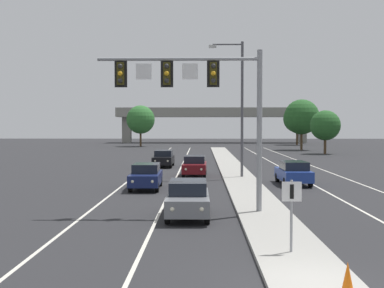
{
  "coord_description": "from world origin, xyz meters",
  "views": [
    {
      "loc": [
        -2.81,
        -12.39,
        4.04
      ],
      "look_at": [
        -3.2,
        9.17,
        3.2
      ],
      "focal_mm": 47.25,
      "sensor_mm": 36.0,
      "label": 1
    }
  ],
  "objects_px": {
    "tree_far_right_a": "(325,125)",
    "median_sign_post": "(292,205)",
    "street_lamp_median": "(239,101)",
    "car_receding_blue": "(293,172)",
    "car_oncoming_darkred": "(195,165)",
    "tree_far_right_b": "(297,119)",
    "traffic_cone_median_nose": "(348,278)",
    "car_oncoming_navy": "(146,176)",
    "overhead_signal_mast": "(202,92)",
    "tree_far_left_b": "(141,120)",
    "tree_far_right_c": "(302,117)",
    "car_oncoming_black": "(164,158)",
    "car_oncoming_grey": "(188,198)"
  },
  "relations": [
    {
      "from": "overhead_signal_mast",
      "to": "car_oncoming_black",
      "type": "distance_m",
      "value": 25.88
    },
    {
      "from": "car_oncoming_navy",
      "to": "street_lamp_median",
      "type": "bearing_deg",
      "value": 44.71
    },
    {
      "from": "overhead_signal_mast",
      "to": "median_sign_post",
      "type": "height_order",
      "value": "overhead_signal_mast"
    },
    {
      "from": "car_oncoming_black",
      "to": "tree_far_left_b",
      "type": "bearing_deg",
      "value": 99.62
    },
    {
      "from": "street_lamp_median",
      "to": "car_receding_blue",
      "type": "relative_size",
      "value": 2.22
    },
    {
      "from": "street_lamp_median",
      "to": "traffic_cone_median_nose",
      "type": "bearing_deg",
      "value": -88.77
    },
    {
      "from": "car_oncoming_darkred",
      "to": "overhead_signal_mast",
      "type": "bearing_deg",
      "value": -88.18
    },
    {
      "from": "tree_far_right_a",
      "to": "traffic_cone_median_nose",
      "type": "bearing_deg",
      "value": -103.24
    },
    {
      "from": "overhead_signal_mast",
      "to": "tree_far_right_a",
      "type": "bearing_deg",
      "value": 70.04
    },
    {
      "from": "car_oncoming_black",
      "to": "tree_far_right_a",
      "type": "bearing_deg",
      "value": 46.14
    },
    {
      "from": "car_receding_blue",
      "to": "tree_far_left_b",
      "type": "xyz_separation_m",
      "value": [
        -17.25,
        58.23,
        4.09
      ]
    },
    {
      "from": "tree_far_right_b",
      "to": "tree_far_left_b",
      "type": "relative_size",
      "value": 1.04
    },
    {
      "from": "tree_far_left_b",
      "to": "car_oncoming_navy",
      "type": "bearing_deg",
      "value": -82.83
    },
    {
      "from": "car_oncoming_navy",
      "to": "tree_far_right_c",
      "type": "distance_m",
      "value": 51.97
    },
    {
      "from": "traffic_cone_median_nose",
      "to": "tree_far_right_b",
      "type": "bearing_deg",
      "value": 80.02
    },
    {
      "from": "car_oncoming_darkred",
      "to": "car_oncoming_black",
      "type": "distance_m",
      "value": 8.91
    },
    {
      "from": "car_receding_blue",
      "to": "tree_far_right_c",
      "type": "height_order",
      "value": "tree_far_right_c"
    },
    {
      "from": "car_oncoming_navy",
      "to": "traffic_cone_median_nose",
      "type": "xyz_separation_m",
      "value": [
        6.82,
        -19.84,
        -0.31
      ]
    },
    {
      "from": "car_oncoming_darkred",
      "to": "car_receding_blue",
      "type": "relative_size",
      "value": 1.0
    },
    {
      "from": "car_oncoming_black",
      "to": "tree_far_right_b",
      "type": "bearing_deg",
      "value": 66.51
    },
    {
      "from": "car_receding_blue",
      "to": "tree_far_right_c",
      "type": "bearing_deg",
      "value": 78.16
    },
    {
      "from": "median_sign_post",
      "to": "car_oncoming_navy",
      "type": "distance_m",
      "value": 17.23
    },
    {
      "from": "car_oncoming_navy",
      "to": "tree_far_left_b",
      "type": "height_order",
      "value": "tree_far_left_b"
    },
    {
      "from": "overhead_signal_mast",
      "to": "tree_far_left_b",
      "type": "bearing_deg",
      "value": 99.08
    },
    {
      "from": "car_oncoming_navy",
      "to": "tree_far_right_b",
      "type": "bearing_deg",
      "value": 71.85
    },
    {
      "from": "tree_far_right_b",
      "to": "car_oncoming_black",
      "type": "bearing_deg",
      "value": -113.49
    },
    {
      "from": "car_receding_blue",
      "to": "tree_far_right_c",
      "type": "relative_size",
      "value": 0.57
    },
    {
      "from": "traffic_cone_median_nose",
      "to": "overhead_signal_mast",
      "type": "bearing_deg",
      "value": 106.86
    },
    {
      "from": "car_oncoming_navy",
      "to": "car_oncoming_darkred",
      "type": "relative_size",
      "value": 1.0
    },
    {
      "from": "car_oncoming_darkred",
      "to": "tree_far_right_b",
      "type": "height_order",
      "value": "tree_far_right_b"
    },
    {
      "from": "tree_far_right_c",
      "to": "car_oncoming_grey",
      "type": "bearing_deg",
      "value": -105.82
    },
    {
      "from": "median_sign_post",
      "to": "car_oncoming_black",
      "type": "relative_size",
      "value": 0.49
    },
    {
      "from": "street_lamp_median",
      "to": "traffic_cone_median_nose",
      "type": "relative_size",
      "value": 13.51
    },
    {
      "from": "tree_far_right_a",
      "to": "median_sign_post",
      "type": "bearing_deg",
      "value": -104.76
    },
    {
      "from": "street_lamp_median",
      "to": "traffic_cone_median_nose",
      "type": "xyz_separation_m",
      "value": [
        0.56,
        -26.04,
        -5.29
      ]
    },
    {
      "from": "car_oncoming_grey",
      "to": "tree_far_right_a",
      "type": "relative_size",
      "value": 0.75
    },
    {
      "from": "car_oncoming_grey",
      "to": "tree_far_right_a",
      "type": "distance_m",
      "value": 50.47
    },
    {
      "from": "car_receding_blue",
      "to": "traffic_cone_median_nose",
      "type": "distance_m",
      "value": 22.42
    },
    {
      "from": "car_receding_blue",
      "to": "median_sign_post",
      "type": "bearing_deg",
      "value": -100.51
    },
    {
      "from": "street_lamp_median",
      "to": "car_receding_blue",
      "type": "bearing_deg",
      "value": -48.48
    },
    {
      "from": "tree_far_right_a",
      "to": "tree_far_left_b",
      "type": "relative_size",
      "value": 0.79
    },
    {
      "from": "car_oncoming_darkred",
      "to": "tree_far_right_a",
      "type": "xyz_separation_m",
      "value": [
        17.43,
        29.69,
        3.07
      ]
    },
    {
      "from": "street_lamp_median",
      "to": "tree_far_right_a",
      "type": "bearing_deg",
      "value": 65.9
    },
    {
      "from": "median_sign_post",
      "to": "car_oncoming_grey",
      "type": "bearing_deg",
      "value": 116.94
    },
    {
      "from": "tree_far_right_b",
      "to": "tree_far_right_a",
      "type": "bearing_deg",
      "value": -93.58
    },
    {
      "from": "street_lamp_median",
      "to": "car_oncoming_black",
      "type": "height_order",
      "value": "street_lamp_median"
    },
    {
      "from": "car_oncoming_black",
      "to": "street_lamp_median",
      "type": "bearing_deg",
      "value": -57.94
    },
    {
      "from": "car_oncoming_grey",
      "to": "traffic_cone_median_nose",
      "type": "xyz_separation_m",
      "value": [
        3.94,
        -10.32,
        -0.31
      ]
    },
    {
      "from": "traffic_cone_median_nose",
      "to": "tree_far_left_b",
      "type": "distance_m",
      "value": 81.88
    },
    {
      "from": "car_oncoming_navy",
      "to": "median_sign_post",
      "type": "bearing_deg",
      "value": -68.89
    }
  ]
}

